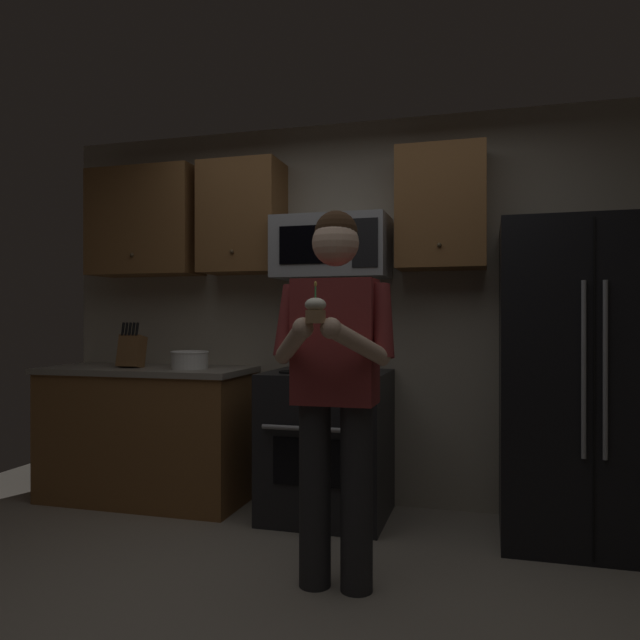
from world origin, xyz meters
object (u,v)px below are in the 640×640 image
object	(u,v)px
knife_block	(132,351)
bowl_large_white	(190,359)
person	(335,375)
cupcake	(315,310)
microwave	(332,248)
oven_range	(327,444)
refrigerator	(583,382)

from	to	relation	value
knife_block	bowl_large_white	xyz separation A→B (m)	(0.43, 0.01, -0.05)
bowl_large_white	person	world-z (taller)	person
person	cupcake	xyz separation A→B (m)	(-0.00, -0.33, 0.30)
microwave	cupcake	world-z (taller)	microwave
oven_range	cupcake	distance (m)	1.59
cupcake	knife_block	bearing A→B (deg)	142.64
microwave	person	xyz separation A→B (m)	(0.30, -1.11, -0.72)
microwave	knife_block	bearing A→B (deg)	-173.88
person	cupcake	world-z (taller)	person
refrigerator	knife_block	size ratio (longest dim) A/B	5.63
refrigerator	oven_range	bearing A→B (deg)	178.50
oven_range	bowl_large_white	world-z (taller)	bowl_large_white
oven_range	knife_block	xyz separation A→B (m)	(-1.39, -0.03, 0.57)
oven_range	refrigerator	size ratio (longest dim) A/B	0.52
microwave	bowl_large_white	distance (m)	1.21
knife_block	person	size ratio (longest dim) A/B	0.18
microwave	refrigerator	world-z (taller)	microwave
oven_range	microwave	size ratio (longest dim) A/B	1.26
microwave	knife_block	xyz separation A→B (m)	(-1.39, -0.15, -0.68)
microwave	refrigerator	distance (m)	1.72
refrigerator	bowl_large_white	xyz separation A→B (m)	(-2.45, 0.02, 0.08)
cupcake	refrigerator	bearing A→B (deg)	46.85
microwave	person	size ratio (longest dim) A/B	0.42
microwave	cupcake	bearing A→B (deg)	-78.21
oven_range	cupcake	bearing A→B (deg)	-77.18
microwave	cupcake	xyz separation A→B (m)	(0.30, -1.44, -0.43)
oven_range	knife_block	size ratio (longest dim) A/B	2.91
person	refrigerator	bearing A→B (deg)	38.41
refrigerator	cupcake	size ratio (longest dim) A/B	10.35
oven_range	refrigerator	xyz separation A→B (m)	(1.50, -0.04, 0.44)
oven_range	person	distance (m)	1.16
refrigerator	knife_block	world-z (taller)	refrigerator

